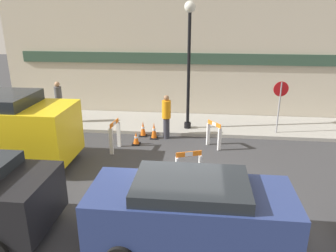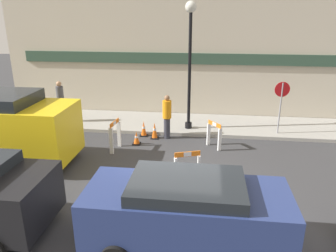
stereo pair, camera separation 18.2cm
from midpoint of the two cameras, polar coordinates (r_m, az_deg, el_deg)
name	(u,v)px [view 2 (the right image)]	position (r m, az deg, el deg)	size (l,w,h in m)	color
ground_plane	(174,193)	(9.42, 1.63, -11.65)	(60.00, 60.00, 0.00)	#38383A
sidewalk_slab	(188,124)	(14.77, 3.85, 0.36)	(18.00, 2.81, 0.14)	#9E9B93
storefront_facade	(191,59)	(15.60, 4.40, 11.50)	(18.00, 0.22, 5.50)	#BCB29E
streetlamp_post	(190,50)	(13.33, 4.26, 13.11)	(0.44, 0.44, 5.11)	black
stop_sign	(281,99)	(13.78, 19.47, 4.41)	(0.60, 0.09, 2.13)	gray
barricade_0	(187,167)	(9.63, 3.91, -7.18)	(0.77, 0.38, 1.05)	white
barricade_1	(214,134)	(12.32, 8.45, -1.45)	(0.55, 0.64, 1.01)	white
barricade_2	(115,135)	(12.09, -8.78, -1.51)	(0.23, 0.79, 1.13)	white
traffic_cone_0	(144,129)	(13.46, -3.86, -0.49)	(0.30, 0.30, 0.63)	black
traffic_cone_1	(136,138)	(12.66, -5.11, -2.13)	(0.30, 0.30, 0.51)	black
traffic_cone_2	(155,131)	(13.16, -1.96, -0.84)	(0.30, 0.30, 0.67)	black
person_worker	(167,115)	(12.99, 0.22, 1.86)	(0.39, 0.39, 1.78)	#33333D
person_pedestrian	(61,100)	(15.30, -17.89, 4.37)	(0.33, 0.33, 1.84)	#33333D
parked_car_1	(187,210)	(7.06, 4.01, -14.39)	(4.23, 1.91, 1.64)	navy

